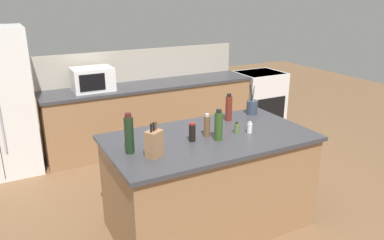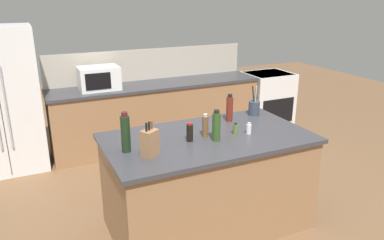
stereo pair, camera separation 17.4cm
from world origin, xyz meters
name	(u,v)px [view 1 (the left image)]	position (x,y,z in m)	size (l,w,h in m)	color
ground_plane	(208,223)	(0.00, 0.00, 0.00)	(14.00, 14.00, 0.00)	brown
back_counter_run	(152,115)	(0.30, 2.20, 0.47)	(3.11, 0.66, 0.94)	#936B47
wall_backsplash	(142,65)	(0.30, 2.52, 1.17)	(3.07, 0.03, 0.46)	#B2A899
kitchen_island	(209,181)	(0.00, 0.00, 0.47)	(1.90, 1.06, 0.94)	#936B47
range_oven	(259,98)	(2.28, 2.20, 0.47)	(0.76, 0.65, 0.92)	white
microwave	(92,79)	(-0.53, 2.20, 1.10)	(0.53, 0.39, 0.31)	white
knife_block	(154,143)	(-0.62, -0.19, 1.05)	(0.16, 0.15, 0.29)	#936B47
utensil_crock	(252,107)	(0.74, 0.36, 1.02)	(0.12, 0.12, 0.32)	#333D4C
salt_shaker	(250,128)	(0.37, -0.10, 0.99)	(0.05, 0.05, 0.11)	silver
spice_jar_oregano	(237,128)	(0.26, -0.05, 0.99)	(0.05, 0.05, 0.11)	#567038
wine_bottle	(129,134)	(-0.77, -0.02, 1.10)	(0.08, 0.08, 0.34)	black
olive_oil_bottle	(219,126)	(0.02, -0.12, 1.07)	(0.07, 0.07, 0.29)	#2D4C1E
pepper_grinder	(207,126)	(-0.03, 0.01, 1.04)	(0.06, 0.06, 0.22)	brown
vinegar_bottle	(229,108)	(0.40, 0.29, 1.07)	(0.07, 0.07, 0.28)	maroon
soy_sauce_bottle	(192,132)	(-0.20, -0.03, 1.02)	(0.06, 0.06, 0.17)	black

